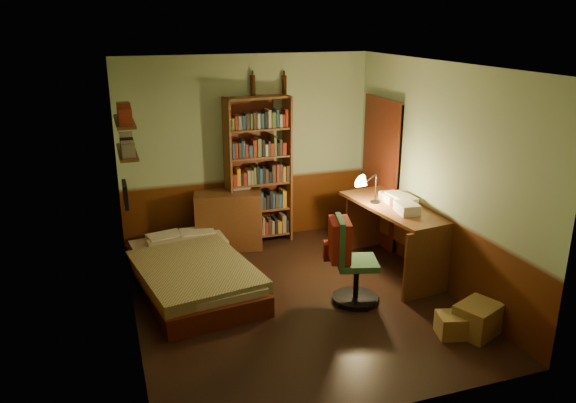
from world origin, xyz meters
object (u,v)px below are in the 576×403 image
object	(u,v)px
bookshelf	(258,171)
desk	(393,238)
dresser	(228,220)
cardboard_box_a	(478,319)
desk_lamp	(376,179)
office_chair	(357,262)
bed	(192,263)
mini_stereo	(240,184)
cardboard_box_b	(454,325)

from	to	relation	value
bookshelf	desk	distance (m)	2.07
dresser	cardboard_box_a	world-z (taller)	dresser
dresser	desk_lamp	size ratio (longest dim) A/B	1.45
dresser	office_chair	size ratio (longest dim) A/B	0.94
bed	mini_stereo	distance (m)	1.59
mini_stereo	office_chair	xyz separation A→B (m)	(0.78, -2.13, -0.39)
bookshelf	cardboard_box_a	size ratio (longest dim) A/B	4.79
mini_stereo	desk	xyz separation A→B (m)	(1.59, -1.51, -0.44)
bookshelf	office_chair	xyz separation A→B (m)	(0.53, -2.09, -0.55)
desk	cardboard_box_a	xyz separation A→B (m)	(0.07, -1.64, -0.27)
office_chair	mini_stereo	bearing A→B (deg)	125.48
cardboard_box_a	cardboard_box_b	world-z (taller)	cardboard_box_a
dresser	cardboard_box_a	xyz separation A→B (m)	(1.86, -3.02, -0.24)
desk	office_chair	distance (m)	1.02
office_chair	cardboard_box_b	world-z (taller)	office_chair
office_chair	cardboard_box_a	size ratio (longest dim) A/B	2.22
mini_stereo	cardboard_box_b	xyz separation A→B (m)	(1.41, -3.10, -0.75)
dresser	mini_stereo	bearing A→B (deg)	42.58
dresser	cardboard_box_b	bearing A→B (deg)	-49.76
bed	mini_stereo	size ratio (longest dim) A/B	8.55
bed	office_chair	distance (m)	1.94
dresser	bookshelf	bearing A→B (deg)	22.05
mini_stereo	cardboard_box_b	bearing A→B (deg)	-70.44
mini_stereo	desk_lamp	bearing A→B (deg)	-48.48
bookshelf	office_chair	distance (m)	2.23
desk	desk_lamp	distance (m)	0.78
bookshelf	cardboard_box_b	size ratio (longest dim) A/B	6.29
cardboard_box_a	desk_lamp	bearing A→B (deg)	98.09
bed	cardboard_box_b	size ratio (longest dim) A/B	6.46
bed	desk_lamp	size ratio (longest dim) A/B	3.41
bed	desk	distance (m)	2.51
desk	cardboard_box_b	world-z (taller)	desk
desk_lamp	cardboard_box_a	xyz separation A→B (m)	(0.26, -1.82, -1.01)
desk_lamp	office_chair	distance (m)	1.22
desk_lamp	cardboard_box_b	distance (m)	2.06
cardboard_box_b	cardboard_box_a	bearing A→B (deg)	-10.15
bed	cardboard_box_a	distance (m)	3.22
dresser	bed	bearing A→B (deg)	-111.30
bookshelf	desk_lamp	size ratio (longest dim) A/B	3.32
bed	desk	xyz separation A→B (m)	(2.48, -0.32, 0.11)
dresser	desk_lamp	distance (m)	2.15
mini_stereo	bookshelf	bearing A→B (deg)	-13.77
desk_lamp	cardboard_box_b	world-z (taller)	desk_lamp
bookshelf	cardboard_box_a	distance (m)	3.52
bookshelf	desk_lamp	world-z (taller)	bookshelf
dresser	desk_lamp	world-z (taller)	desk_lamp
cardboard_box_b	dresser	bearing A→B (deg)	118.55
desk_lamp	bed	bearing A→B (deg)	170.71
cardboard_box_a	bookshelf	bearing A→B (deg)	114.24
cardboard_box_b	bed	bearing A→B (deg)	140.33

